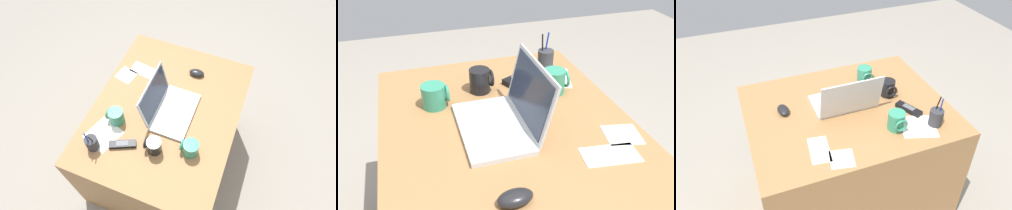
{
  "view_description": "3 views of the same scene",
  "coord_description": "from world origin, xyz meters",
  "views": [
    {
      "loc": [
        -0.86,
        -0.36,
        2.22
      ],
      "look_at": [
        0.02,
        -0.01,
        0.77
      ],
      "focal_mm": 30.54,
      "sensor_mm": 36.0,
      "label": 1
    },
    {
      "loc": [
        0.95,
        -0.3,
        1.44
      ],
      "look_at": [
        -0.03,
        -0.0,
        0.8
      ],
      "focal_mm": 37.54,
      "sensor_mm": 36.0,
      "label": 2
    },
    {
      "loc": [
        0.54,
        1.35,
        1.85
      ],
      "look_at": [
        0.03,
        0.01,
        0.77
      ],
      "focal_mm": 35.45,
      "sensor_mm": 36.0,
      "label": 3
    }
  ],
  "objects": [
    {
      "name": "paper_note_near_laptop",
      "position": [
        0.16,
        0.35,
        0.73
      ],
      "size": [
        0.13,
        0.14,
        0.0
      ],
      "primitive_type": "cube",
      "rotation": [
        0.0,
        0.0,
        -0.21
      ],
      "color": "white",
      "rests_on": "desk"
    },
    {
      "name": "paper_note_left",
      "position": [
        0.24,
        0.26,
        0.73
      ],
      "size": [
        0.12,
        0.19,
        0.0
      ],
      "primitive_type": "cube",
      "rotation": [
        0.0,
        0.0,
        -0.13
      ],
      "color": "white",
      "rests_on": "desk"
    },
    {
      "name": "coffee_mug_spare",
      "position": [
        -0.26,
        -0.03,
        0.78
      ],
      "size": [
        0.08,
        0.09,
        0.1
      ],
      "color": "black",
      "rests_on": "desk"
    },
    {
      "name": "laptop",
      "position": [
        0.01,
        -0.02,
        0.78
      ],
      "size": [
        0.35,
        0.27,
        0.23
      ],
      "color": "silver",
      "rests_on": "desk"
    },
    {
      "name": "coffee_mug_tall",
      "position": [
        -0.2,
        -0.23,
        0.78
      ],
      "size": [
        0.09,
        0.1,
        0.09
      ],
      "color": "#338C6B",
      "rests_on": "desk"
    },
    {
      "name": "pen_holder",
      "position": [
        -0.37,
        0.29,
        0.78
      ],
      "size": [
        0.07,
        0.07,
        0.17
      ],
      "color": "#333338",
      "rests_on": "desk"
    },
    {
      "name": "coffee_mug_white",
      "position": [
        -0.17,
        0.25,
        0.78
      ],
      "size": [
        0.09,
        0.1,
        0.1
      ],
      "color": "#338C6B",
      "rests_on": "desk"
    },
    {
      "name": "paper_note_right",
      "position": [
        -0.29,
        0.28,
        0.73
      ],
      "size": [
        0.22,
        0.22,
        0.0
      ],
      "primitive_type": "cube",
      "rotation": [
        0.0,
        0.0,
        -0.32
      ],
      "color": "white",
      "rests_on": "desk"
    },
    {
      "name": "cordless_phone",
      "position": [
        -0.3,
        0.14,
        0.74
      ],
      "size": [
        0.1,
        0.16,
        0.03
      ],
      "color": "black",
      "rests_on": "desk"
    },
    {
      "name": "desk",
      "position": [
        0.0,
        0.0,
        0.36
      ],
      "size": [
        1.1,
        0.87,
        0.73
      ],
      "primitive_type": "cube",
      "color": "#9E7042",
      "rests_on": "ground"
    },
    {
      "name": "computer_mouse",
      "position": [
        0.34,
        -0.09,
        0.75
      ],
      "size": [
        0.07,
        0.1,
        0.04
      ],
      "primitive_type": "ellipsoid",
      "rotation": [
        0.0,
        0.0,
        0.08
      ],
      "color": "black",
      "rests_on": "desk"
    }
  ]
}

